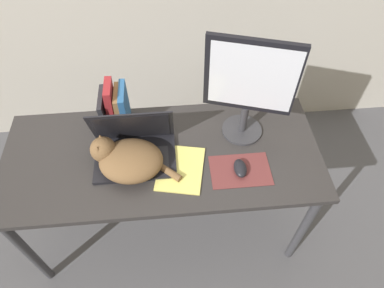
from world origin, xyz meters
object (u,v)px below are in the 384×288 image
(cat, at_px, (127,159))
(notepad, at_px, (180,169))
(book_row, at_px, (115,108))
(computer_mouse, at_px, (240,168))
(laptop, at_px, (135,149))
(external_monitor, at_px, (249,86))

(cat, relative_size, notepad, 1.38)
(book_row, bearing_deg, computer_mouse, -31.33)
(laptop, bearing_deg, external_monitor, 11.35)
(laptop, relative_size, book_row, 1.44)
(book_row, bearing_deg, cat, -78.52)
(cat, xyz_separation_m, book_row, (-0.05, 0.27, 0.05))
(book_row, relative_size, notepad, 0.89)
(computer_mouse, height_order, notepad, computer_mouse)
(cat, relative_size, computer_mouse, 4.03)
(notepad, bearing_deg, laptop, 154.08)
(computer_mouse, bearing_deg, laptop, 164.32)
(external_monitor, xyz_separation_m, computer_mouse, (-0.05, -0.23, -0.27))
(cat, xyz_separation_m, external_monitor, (0.55, 0.17, 0.23))
(laptop, height_order, book_row, same)
(cat, xyz_separation_m, notepad, (0.23, -0.03, -0.06))
(laptop, distance_m, external_monitor, 0.58)
(cat, relative_size, external_monitor, 0.76)
(book_row, xyz_separation_m, notepad, (0.29, -0.30, -0.11))
(computer_mouse, height_order, book_row, book_row)
(computer_mouse, bearing_deg, book_row, 148.67)
(external_monitor, xyz_separation_m, notepad, (-0.32, -0.20, -0.29))
(laptop, distance_m, computer_mouse, 0.48)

